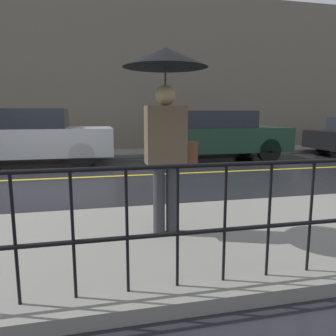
{
  "coord_description": "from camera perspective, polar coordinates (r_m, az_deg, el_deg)",
  "views": [
    {
      "loc": [
        0.95,
        -7.7,
        1.47
      ],
      "look_at": [
        2.1,
        -2.59,
        0.59
      ],
      "focal_mm": 35.0,
      "sensor_mm": 36.0,
      "label": 1
    }
  ],
  "objects": [
    {
      "name": "car_dark_green",
      "position": [
        10.49,
        8.58,
        5.74
      ],
      "size": [
        4.23,
        1.85,
        1.55
      ],
      "color": "#193828",
      "rests_on": "ground_plane"
    },
    {
      "name": "car_silver",
      "position": [
        9.93,
        -22.97,
        4.98
      ],
      "size": [
        4.44,
        1.71,
        1.6
      ],
      "color": "#B2B5BA",
      "rests_on": "ground_plane"
    },
    {
      "name": "building_storefront",
      "position": [
        12.8,
        -17.57,
        15.71
      ],
      "size": [
        28.0,
        0.3,
        5.9
      ],
      "color": "#706656",
      "rests_on": "ground_plane"
    },
    {
      "name": "sidewalk_near",
      "position": [
        3.76,
        -27.05,
        -13.54
      ],
      "size": [
        28.0,
        2.57,
        0.12
      ],
      "color": "gray",
      "rests_on": "ground_plane"
    },
    {
      "name": "pedestrian",
      "position": [
        3.59,
        -0.36,
        12.48
      ],
      "size": [
        0.91,
        0.91,
        2.03
      ],
      "color": "#333338",
      "rests_on": "sidewalk_near"
    },
    {
      "name": "sidewalk_far",
      "position": [
        11.76,
        -17.27,
        2.19
      ],
      "size": [
        28.0,
        1.78,
        0.12
      ],
      "color": "gray",
      "rests_on": "ground_plane"
    },
    {
      "name": "ground_plane",
      "position": [
        7.89,
        -19.4,
        -1.77
      ],
      "size": [
        80.0,
        80.0,
        0.0
      ],
      "primitive_type": "plane",
      "color": "black"
    },
    {
      "name": "lane_marking",
      "position": [
        7.89,
        -19.41,
        -1.74
      ],
      "size": [
        25.2,
        0.12,
        0.01
      ],
      "color": "gold",
      "rests_on": "ground_plane"
    }
  ]
}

